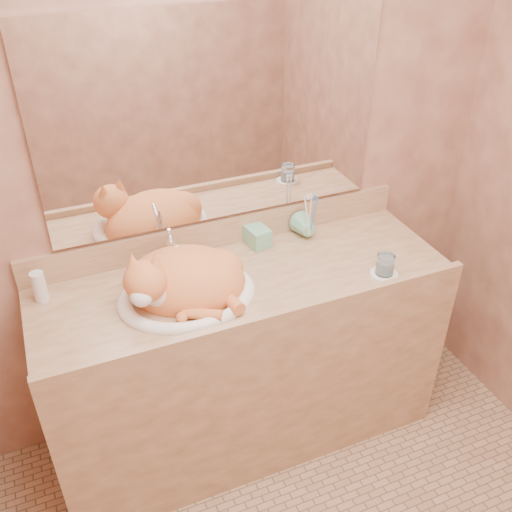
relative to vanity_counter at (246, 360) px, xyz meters
name	(u,v)px	position (x,y,z in m)	size (l,w,h in m)	color
wall_back	(217,154)	(0.00, 0.28, 0.82)	(2.40, 0.02, 2.50)	brown
vanity_counter	(246,360)	(0.00, 0.00, 0.00)	(1.60, 0.55, 0.85)	#8C603E
mirror	(216,120)	(0.00, 0.26, 0.97)	(1.30, 0.02, 0.80)	white
sink_basin	(186,280)	(-0.23, -0.02, 0.50)	(0.50, 0.41, 0.15)	white
faucet	(171,251)	(-0.23, 0.17, 0.51)	(0.04, 0.12, 0.17)	white
cat	(181,278)	(-0.25, 0.00, 0.50)	(0.44, 0.36, 0.24)	#D56831
soap_dispenser	(265,232)	(0.15, 0.16, 0.51)	(0.08, 0.08, 0.18)	#74BA95
toothbrush_cup	(310,232)	(0.35, 0.15, 0.47)	(0.10, 0.10, 0.09)	#74BA95
toothbrushes	(311,214)	(0.35, 0.15, 0.56)	(0.04, 0.04, 0.22)	silver
saucer	(384,274)	(0.50, -0.18, 0.43)	(0.11, 0.11, 0.01)	white
water_glass	(385,264)	(0.50, -0.18, 0.48)	(0.07, 0.07, 0.08)	silver
lotion_bottle	(39,287)	(-0.72, 0.16, 0.48)	(0.05, 0.05, 0.12)	silver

